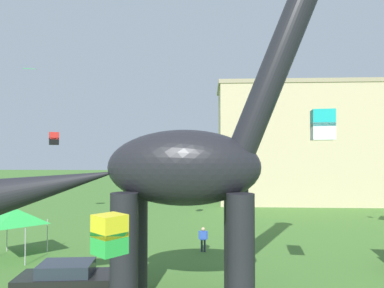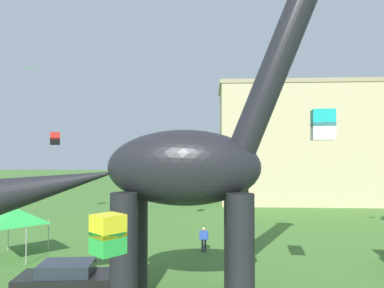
% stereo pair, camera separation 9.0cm
% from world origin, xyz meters
% --- Properties ---
extents(dinosaur_sculpture, '(15.28, 3.24, 15.97)m').
position_xyz_m(dinosaur_sculpture, '(-1.39, 4.91, 5.77)').
color(dinosaur_sculpture, black).
rests_on(dinosaur_sculpture, ground_plane).
extents(parked_sedan_left, '(4.37, 2.22, 1.55)m').
position_xyz_m(parked_sedan_left, '(-6.55, 5.31, 0.81)').
color(parked_sedan_left, black).
rests_on(parked_sedan_left, ground_plane).
extents(person_far_spectator, '(0.59, 0.26, 1.57)m').
position_xyz_m(person_far_spectator, '(-0.62, 12.74, 0.95)').
color(person_far_spectator, '#2D3347').
rests_on(person_far_spectator, ground_plane).
extents(festival_canopy_tent, '(3.15, 3.15, 3.00)m').
position_xyz_m(festival_canopy_tent, '(-12.07, 10.89, 2.54)').
color(festival_canopy_tent, '#B2B2B7').
rests_on(festival_canopy_tent, ground_plane).
extents(kite_far_left, '(1.02, 1.02, 1.29)m').
position_xyz_m(kite_far_left, '(4.61, 5.15, 7.59)').
color(kite_far_left, '#19B2B7').
extents(kite_mid_center, '(0.91, 0.91, 0.92)m').
position_xyz_m(kite_mid_center, '(-2.59, -1.70, 4.47)').
color(kite_mid_center, yellow).
extents(kite_mid_left, '(1.26, 1.10, 0.22)m').
position_xyz_m(kite_mid_left, '(-15.61, 18.86, 13.64)').
color(kite_mid_left, green).
extents(kite_mid_right, '(0.80, 0.80, 0.84)m').
position_xyz_m(kite_mid_right, '(-10.47, 12.48, 7.35)').
color(kite_mid_right, red).
extents(kite_far_right, '(0.75, 0.75, 0.79)m').
position_xyz_m(kite_far_right, '(-2.13, 20.81, 7.49)').
color(kite_far_right, purple).
extents(background_building_block, '(21.65, 9.22, 15.29)m').
position_xyz_m(background_building_block, '(11.75, 35.98, 7.66)').
color(background_building_block, '#CCB78E').
rests_on(background_building_block, ground_plane).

